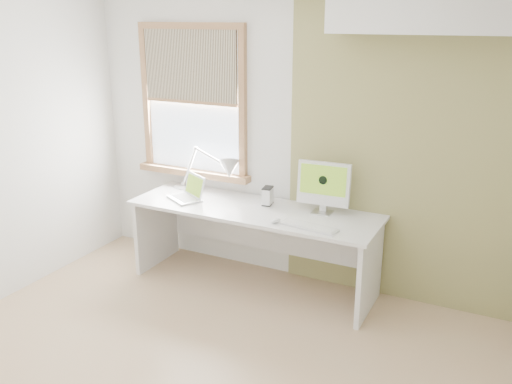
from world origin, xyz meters
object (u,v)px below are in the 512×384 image
Objects in this scene: external_drive at (268,196)px; desk_lamp at (220,171)px; desk at (257,227)px; imac at (324,185)px; laptop at (189,193)px.

desk_lamp is at bearing 169.91° from external_drive.
desk is 0.29m from external_drive.
desk is 4.89× the size of imac.
laptop reaches higher than desk.
laptop reaches higher than external_drive.
external_drive is (0.71, 0.18, 0.03)m from laptop.
imac reaches higher than desk.
external_drive reaches higher than desk.
desk_lamp is 1.91× the size of laptop.
imac is (0.50, 0.02, 0.17)m from external_drive.
imac is (1.21, 0.20, 0.19)m from laptop.
imac is at bearing 2.77° from external_drive.
desk is at bearing -20.77° from desk_lamp.
external_drive is at bearing -177.23° from imac.
desk is at bearing -169.47° from imac.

